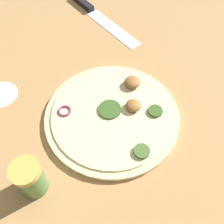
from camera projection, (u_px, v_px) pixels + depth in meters
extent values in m
plane|color=tan|center=(112.00, 117.00, 0.61)|extent=(3.00, 3.00, 0.00)
cylinder|color=beige|center=(112.00, 116.00, 0.61)|extent=(0.31, 0.31, 0.01)
cylinder|color=beige|center=(112.00, 114.00, 0.60)|extent=(0.28, 0.28, 0.00)
torus|color=#934266|center=(65.00, 111.00, 0.60)|extent=(0.03, 0.03, 0.00)
cylinder|color=#47662D|center=(142.00, 151.00, 0.54)|extent=(0.03, 0.03, 0.01)
cylinder|color=#385B23|center=(110.00, 109.00, 0.60)|extent=(0.05, 0.05, 0.00)
ellipsoid|color=#996633|center=(133.00, 105.00, 0.60)|extent=(0.04, 0.04, 0.02)
cylinder|color=#385B23|center=(155.00, 111.00, 0.60)|extent=(0.03, 0.03, 0.01)
ellipsoid|color=#996633|center=(132.00, 82.00, 0.64)|extent=(0.04, 0.04, 0.02)
cube|color=silver|center=(113.00, 28.00, 0.80)|extent=(0.09, 0.22, 0.00)
cube|color=black|center=(82.00, 3.00, 0.86)|extent=(0.04, 0.10, 0.02)
cylinder|color=#4C7F42|center=(31.00, 180.00, 0.49)|extent=(0.05, 0.05, 0.07)
cylinder|color=gold|center=(24.00, 171.00, 0.45)|extent=(0.06, 0.06, 0.01)
cylinder|color=white|center=(0.00, 95.00, 0.65)|extent=(0.08, 0.08, 0.00)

